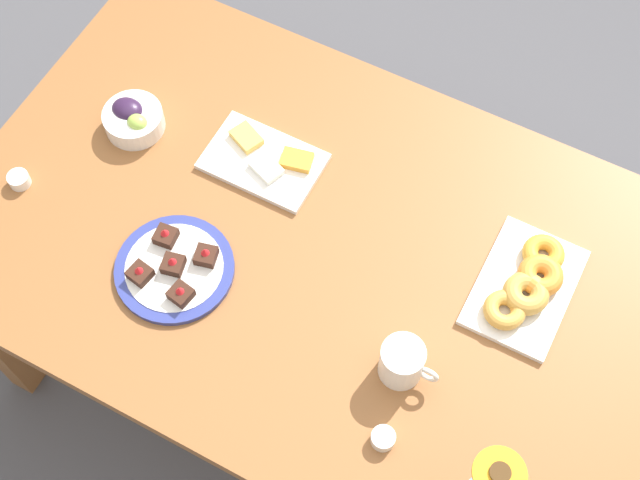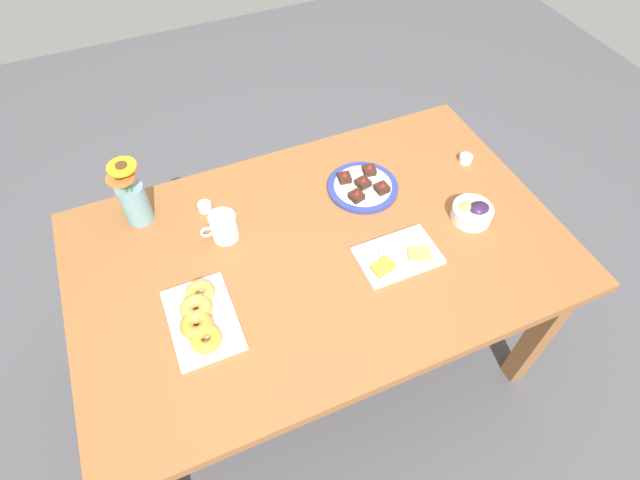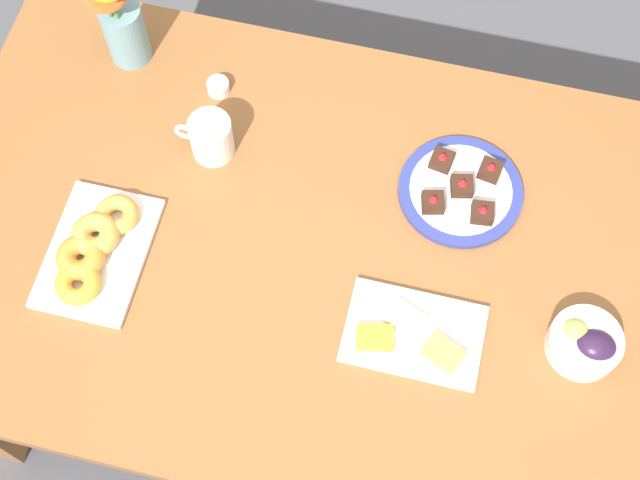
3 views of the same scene
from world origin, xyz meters
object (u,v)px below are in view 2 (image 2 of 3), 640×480
Objects in this scene: cheese_platter at (398,256)px; croissant_platter at (200,318)px; dessert_plate at (363,186)px; dining_table at (320,263)px; jam_cup_berry at (466,158)px; grape_bowl at (472,212)px; coffee_mug at (224,227)px; flower_vase at (134,200)px; jam_cup_honey at (205,206)px.

cheese_platter is 0.64m from croissant_platter.
dining_table is at bearing 37.29° from dessert_plate.
croissant_platter is (0.43, 0.12, 0.11)m from dining_table.
dessert_plate reaches higher than jam_cup_berry.
grape_bowl is 0.49× the size of croissant_platter.
croissant_platter is at bearing 24.37° from dessert_plate.
dining_table is 0.27m from cheese_platter.
dining_table is at bearing 148.18° from coffee_mug.
dessert_plate is (-0.25, -0.19, 0.10)m from dining_table.
croissant_platter is at bearing -1.79° from cheese_platter.
dining_table is at bearing -9.01° from grape_bowl.
jam_cup_berry is 0.42m from dessert_plate.
dining_table is 6.29× the size of dessert_plate.
croissant_platter is at bearing 14.41° from jam_cup_berry.
coffee_mug reaches higher than jam_cup_berry.
dessert_plate is at bearing -96.14° from cheese_platter.
cheese_platter is 5.42× the size of jam_cup_berry.
croissant_platter is at bearing 100.51° from flower_vase.
dining_table is 11.62× the size of grape_bowl.
jam_cup_honey is 0.98m from jam_cup_berry.
coffee_mug is at bearing -17.49° from grape_bowl.
croissant_platter is at bearing 61.26° from coffee_mug.
jam_cup_berry is (-0.97, 0.15, 0.00)m from jam_cup_honey.
jam_cup_honey is (0.03, -0.14, -0.03)m from coffee_mug.
croissant_platter reaches higher than cheese_platter.
flower_vase is at bearing -12.49° from dessert_plate.
dining_table is 0.70m from jam_cup_berry.
grape_bowl is at bearing 162.51° from coffee_mug.
croissant_platter is 1.07× the size of flower_vase.
dessert_plate reaches higher than cheese_platter.
coffee_mug is 2.58× the size of jam_cup_honey.
dining_table is at bearing -164.72° from croissant_platter.
flower_vase reaches higher than jam_cup_honey.
grape_bowl is at bearing 154.46° from jam_cup_honey.
jam_cup_honey is at bearing -12.63° from dessert_plate.
croissant_platter is 0.74m from dessert_plate.
croissant_platter reaches higher than dining_table.
dining_table is 0.46m from croissant_platter.
grape_bowl reaches higher than dining_table.
jam_cup_honey is at bearing -106.32° from croissant_platter.
flower_vase reaches higher than dessert_plate.
coffee_mug is 2.58× the size of jam_cup_berry.
jam_cup_berry is 0.19× the size of dessert_plate.
jam_cup_honey is 0.56m from dessert_plate.
dessert_plate is at bearing 167.37° from jam_cup_honey.
dessert_plate reaches higher than jam_cup_honey.
cheese_platter is 0.88m from flower_vase.
dining_table is 6.13× the size of flower_vase.
grape_bowl is 0.39m from dessert_plate.
flower_vase reaches higher than coffee_mug.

